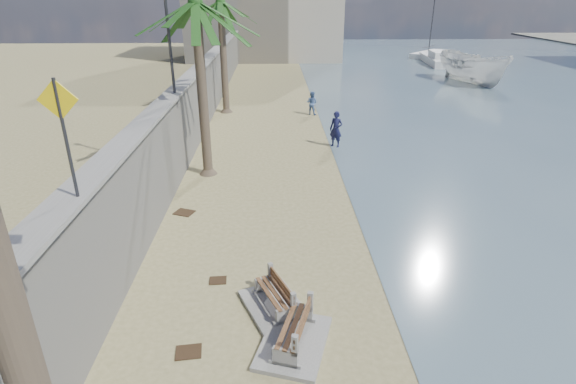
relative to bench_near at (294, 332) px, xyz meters
name	(u,v)px	position (x,y,z in m)	size (l,w,h in m)	color
ground_plane	(322,378)	(0.56, -1.01, -0.38)	(140.00, 140.00, 0.00)	#9C9060
seawall	(203,97)	(-4.64, 18.99, 1.37)	(0.45, 70.00, 3.50)	gray
wall_cap	(200,66)	(-4.64, 18.99, 3.17)	(0.80, 70.00, 0.12)	gray
bench_near	(294,332)	(0.00, 0.00, 0.00)	(1.96, 2.40, 0.87)	gray
bench_far	(274,297)	(-0.44, 1.32, -0.03)	(1.98, 2.30, 0.81)	gray
palm_mid	(195,5)	(-3.37, 10.84, 6.63)	(5.00, 5.00, 8.01)	brown
palm_back	(220,3)	(-3.62, 22.26, 6.47)	(5.00, 5.00, 7.85)	brown
pedestrian_sign	(63,123)	(-4.44, 0.49, 4.77)	(0.78, 0.07, 2.40)	#2D2D33
streetlight	(167,15)	(-4.54, 10.99, 6.26)	(0.28, 0.28, 5.12)	#2D2D33
person_a	(336,127)	(2.83, 14.54, 0.70)	(0.78, 0.53, 2.16)	#15173B
person_b	(312,102)	(2.12, 21.46, 0.47)	(0.82, 0.63, 1.70)	#4E6BA2
boat_cruiser	(473,66)	(17.43, 32.47, 1.07)	(3.15, 3.24, 3.70)	silver
yacht_far	(437,61)	(18.39, 44.55, -0.03)	(8.51, 2.38, 1.50)	silver
sailboat_west	(428,54)	(19.44, 50.96, -0.05)	(6.09, 6.34, 10.03)	silver
debris_b	(189,352)	(-2.39, -0.17, -0.37)	(0.58, 0.46, 0.03)	#382616
debris_c	(184,212)	(-3.75, 6.92, -0.37)	(0.68, 0.54, 0.03)	#382616
debris_d	(218,280)	(-2.03, 2.58, -0.37)	(0.48, 0.38, 0.03)	#382616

